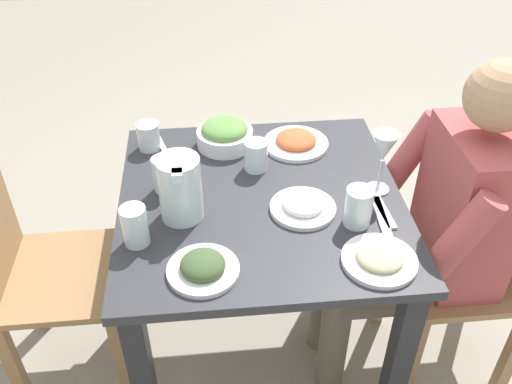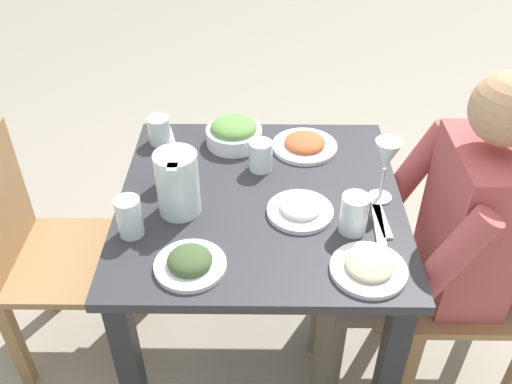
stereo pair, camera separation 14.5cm
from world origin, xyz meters
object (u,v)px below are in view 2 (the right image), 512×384
(water_glass_far_right, at_px, (128,217))
(wine_glass, at_px, (385,158))
(plate_dolmas, at_px, (189,262))
(water_glass_near_left, at_px, (165,168))
(chair_far, at_px, (38,248))
(plate_yoghurt, at_px, (299,209))
(plate_beans, at_px, (368,268))
(dining_table, at_px, (259,230))
(plate_rice_curry, at_px, (304,144))
(water_glass_center, at_px, (158,130))
(water_glass_near_right, at_px, (258,156))
(salad_bowl, at_px, (233,132))
(chair_near, at_px, (492,274))
(water_pitcher, at_px, (177,183))
(diner_near, at_px, (436,238))
(water_glass_far_left, at_px, (353,214))

(water_glass_far_right, distance_m, wine_glass, 0.72)
(plate_dolmas, relative_size, water_glass_near_left, 1.66)
(water_glass_far_right, bearing_deg, chair_far, 63.36)
(plate_yoghurt, height_order, plate_beans, plate_yoghurt)
(dining_table, height_order, plate_beans, plate_beans)
(plate_rice_curry, bearing_deg, wine_glass, -141.96)
(wine_glass, bearing_deg, plate_dolmas, 118.87)
(water_glass_center, relative_size, water_glass_near_right, 0.93)
(dining_table, distance_m, water_glass_near_right, 0.23)
(plate_yoghurt, relative_size, plate_dolmas, 1.03)
(water_glass_center, xyz_separation_m, water_glass_near_right, (-0.15, -0.33, 0.00))
(water_glass_near_right, bearing_deg, plate_dolmas, 158.40)
(plate_rice_curry, relative_size, water_glass_far_right, 1.88)
(plate_dolmas, bearing_deg, water_glass_near_right, -21.60)
(dining_table, xyz_separation_m, wine_glass, (0.00, -0.35, 0.27))
(salad_bowl, xyz_separation_m, wine_glass, (-0.29, -0.44, 0.10))
(chair_near, height_order, water_pitcher, water_pitcher)
(wine_glass, bearing_deg, diner_near, -114.55)
(water_glass_far_left, bearing_deg, water_glass_near_left, 68.86)
(water_pitcher, bearing_deg, wine_glass, -83.95)
(dining_table, xyz_separation_m, diner_near, (-0.07, -0.52, 0.04))
(chair_near, relative_size, water_pitcher, 4.52)
(water_glass_near_right, bearing_deg, salad_bowl, 30.22)
(chair_near, distance_m, water_glass_near_right, 0.81)
(chair_far, relative_size, water_glass_near_right, 8.86)
(chair_far, distance_m, water_glass_near_right, 0.78)
(water_glass_far_left, relative_size, water_glass_near_left, 1.03)
(water_glass_far_right, height_order, water_glass_near_right, water_glass_far_right)
(chair_far, height_order, diner_near, diner_near)
(plate_yoghurt, bearing_deg, water_glass_far_right, 100.87)
(plate_rice_curry, height_order, wine_glass, wine_glass)
(water_glass_near_left, bearing_deg, diner_near, -99.90)
(water_glass_near_right, bearing_deg, water_glass_center, 65.54)
(dining_table, height_order, water_glass_center, water_glass_center)
(chair_near, height_order, plate_rice_curry, chair_near)
(water_glass_far_right, bearing_deg, plate_dolmas, -126.78)
(plate_rice_curry, relative_size, water_glass_near_right, 2.22)
(plate_rice_curry, bearing_deg, plate_beans, -167.28)
(chair_near, bearing_deg, plate_yoghurt, 89.76)
(diner_near, bearing_deg, water_pitcher, 88.86)
(water_glass_near_right, bearing_deg, dining_table, -178.45)
(plate_beans, distance_m, water_glass_near_left, 0.66)
(chair_near, height_order, plate_yoghurt, chair_near)
(chair_far, distance_m, plate_beans, 1.07)
(diner_near, xyz_separation_m, water_pitcher, (0.01, 0.75, 0.19))
(water_pitcher, xyz_separation_m, water_glass_far_left, (-0.08, -0.48, -0.04))
(plate_rice_curry, relative_size, plate_beans, 1.10)
(diner_near, distance_m, water_glass_far_right, 0.88)
(water_glass_near_left, bearing_deg, chair_near, -97.92)
(water_glass_near_left, bearing_deg, plate_yoghurt, -109.12)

